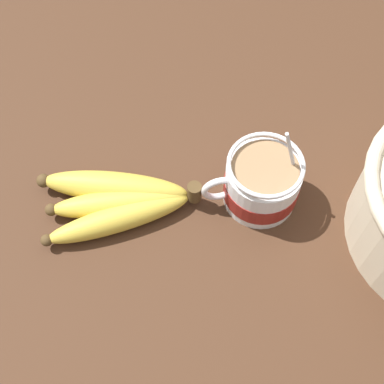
% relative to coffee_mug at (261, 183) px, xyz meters
% --- Properties ---
extents(table, '(1.05, 1.05, 0.04)m').
position_rel_coffee_mug_xyz_m(table, '(0.09, -0.02, -0.06)').
color(table, '#422819').
rests_on(table, ground).
extents(coffee_mug, '(0.14, 0.10, 0.15)m').
position_rel_coffee_mug_xyz_m(coffee_mug, '(0.00, 0.00, 0.00)').
color(coffee_mug, silver).
rests_on(coffee_mug, table).
extents(banana_bunch, '(0.22, 0.13, 0.04)m').
position_rel_coffee_mug_xyz_m(banana_bunch, '(0.20, -0.02, -0.02)').
color(banana_bunch, '#4C381E').
rests_on(banana_bunch, table).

